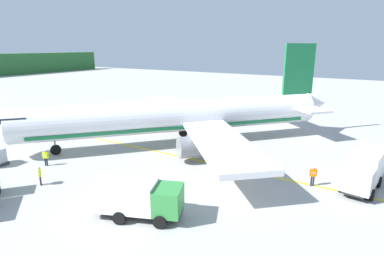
{
  "coord_description": "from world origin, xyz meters",
  "views": [
    {
      "loc": [
        -5.0,
        4.86,
        11.5
      ],
      "look_at": [
        23.9,
        22.44,
        2.45
      ],
      "focal_mm": 28.57,
      "sensor_mm": 36.0,
      "label": 1
    }
  ],
  "objects_px": {
    "airliner_foreground": "(181,116)",
    "crew_loader_left": "(46,157)",
    "crew_loader_right": "(313,174)",
    "service_truck_fuel": "(365,168)",
    "service_truck_catering": "(137,197)",
    "crew_marshaller": "(40,174)"
  },
  "relations": [
    {
      "from": "airliner_foreground",
      "to": "crew_marshaller",
      "type": "height_order",
      "value": "airliner_foreground"
    },
    {
      "from": "service_truck_fuel",
      "to": "service_truck_catering",
      "type": "xyz_separation_m",
      "value": [
        -13.61,
        13.12,
        -0.16
      ]
    },
    {
      "from": "service_truck_fuel",
      "to": "service_truck_catering",
      "type": "distance_m",
      "value": 18.91
    },
    {
      "from": "service_truck_catering",
      "to": "crew_loader_left",
      "type": "xyz_separation_m",
      "value": [
        2.49,
        14.04,
        -0.53
      ]
    },
    {
      "from": "crew_marshaller",
      "to": "crew_loader_left",
      "type": "relative_size",
      "value": 1.02
    },
    {
      "from": "service_truck_catering",
      "to": "crew_marshaller",
      "type": "distance_m",
      "value": 10.48
    },
    {
      "from": "crew_marshaller",
      "to": "crew_loader_right",
      "type": "distance_m",
      "value": 23.21
    },
    {
      "from": "airliner_foreground",
      "to": "crew_loader_left",
      "type": "height_order",
      "value": "airliner_foreground"
    },
    {
      "from": "airliner_foreground",
      "to": "crew_loader_right",
      "type": "height_order",
      "value": "airliner_foreground"
    },
    {
      "from": "service_truck_catering",
      "to": "crew_loader_left",
      "type": "relative_size",
      "value": 4.04
    },
    {
      "from": "service_truck_catering",
      "to": "crew_marshaller",
      "type": "relative_size",
      "value": 3.97
    },
    {
      "from": "crew_marshaller",
      "to": "service_truck_catering",
      "type": "bearing_deg",
      "value": -87.53
    },
    {
      "from": "service_truck_fuel",
      "to": "crew_marshaller",
      "type": "relative_size",
      "value": 4.2
    },
    {
      "from": "crew_loader_left",
      "to": "crew_loader_right",
      "type": "relative_size",
      "value": 0.92
    },
    {
      "from": "service_truck_fuel",
      "to": "crew_loader_left",
      "type": "xyz_separation_m",
      "value": [
        -11.12,
        27.16,
        -0.69
      ]
    },
    {
      "from": "service_truck_catering",
      "to": "crew_marshaller",
      "type": "xyz_separation_m",
      "value": [
        -0.45,
        10.45,
        -0.51
      ]
    },
    {
      "from": "service_truck_fuel",
      "to": "crew_loader_right",
      "type": "bearing_deg",
      "value": 120.42
    },
    {
      "from": "service_truck_fuel",
      "to": "crew_loader_right",
      "type": "distance_m",
      "value": 4.28
    },
    {
      "from": "airliner_foreground",
      "to": "service_truck_catering",
      "type": "bearing_deg",
      "value": -157.14
    },
    {
      "from": "service_truck_fuel",
      "to": "crew_marshaller",
      "type": "xyz_separation_m",
      "value": [
        -14.06,
        23.57,
        -0.67
      ]
    },
    {
      "from": "crew_loader_left",
      "to": "crew_loader_right",
      "type": "distance_m",
      "value": 25.16
    },
    {
      "from": "crew_loader_left",
      "to": "crew_marshaller",
      "type": "bearing_deg",
      "value": -129.34
    }
  ]
}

